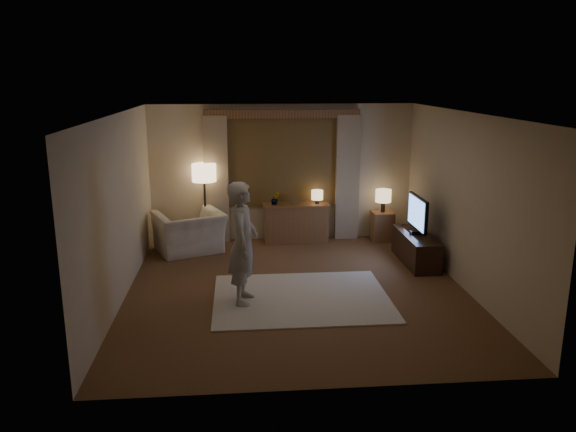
{
  "coord_description": "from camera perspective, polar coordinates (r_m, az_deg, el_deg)",
  "views": [
    {
      "loc": [
        -0.83,
        -7.82,
        3.11
      ],
      "look_at": [
        -0.08,
        0.6,
        0.99
      ],
      "focal_mm": 35.0,
      "sensor_mm": 36.0,
      "label": 1
    }
  ],
  "objects": [
    {
      "name": "picture_frame",
      "position": [
        10.63,
        0.84,
        1.54
      ],
      "size": [
        0.16,
        0.02,
        0.2
      ],
      "primitive_type": "cube",
      "color": "brown",
      "rests_on": "sideboard"
    },
    {
      "name": "armchair",
      "position": [
        10.24,
        -9.99,
        -1.65
      ],
      "size": [
        1.43,
        1.36,
        0.74
      ],
      "primitive_type": "imported",
      "rotation": [
        0.0,
        0.0,
        -2.75
      ],
      "color": "beige",
      "rests_on": "floor"
    },
    {
      "name": "person",
      "position": [
        7.74,
        -4.57,
        -2.74
      ],
      "size": [
        0.5,
        0.68,
        1.71
      ],
      "primitive_type": "imported",
      "rotation": [
        0.0,
        0.0,
        1.42
      ],
      "color": "#B8B3AA",
      "rests_on": "rug"
    },
    {
      "name": "room",
      "position": [
        8.55,
        0.58,
        2.11
      ],
      "size": [
        5.04,
        5.54,
        2.64
      ],
      "color": "brown",
      "rests_on": "ground"
    },
    {
      "name": "rug",
      "position": [
        8.14,
        1.37,
        -8.29
      ],
      "size": [
        2.5,
        2.0,
        0.02
      ],
      "primitive_type": "cube",
      "color": "beige",
      "rests_on": "floor"
    },
    {
      "name": "table_lamp_side",
      "position": [
        10.86,
        9.66,
        1.98
      ],
      "size": [
        0.3,
        0.3,
        0.44
      ],
      "color": "black",
      "rests_on": "side_table"
    },
    {
      "name": "sideboard",
      "position": [
        10.74,
        0.83,
        -0.81
      ],
      "size": [
        1.2,
        0.4,
        0.7
      ],
      "primitive_type": "cube",
      "color": "brown",
      "rests_on": "floor"
    },
    {
      "name": "table_lamp_sideboard",
      "position": [
        10.66,
        2.98,
        2.09
      ],
      "size": [
        0.22,
        0.22,
        0.3
      ],
      "color": "black",
      "rests_on": "sideboard"
    },
    {
      "name": "tv_stand",
      "position": [
        9.81,
        12.85,
        -3.23
      ],
      "size": [
        0.45,
        1.4,
        0.5
      ],
      "primitive_type": "cube",
      "color": "black",
      "rests_on": "floor"
    },
    {
      "name": "tv",
      "position": [
        9.64,
        13.03,
        0.24
      ],
      "size": [
        0.22,
        0.91,
        0.65
      ],
      "color": "black",
      "rests_on": "tv_stand"
    },
    {
      "name": "floor_lamp",
      "position": [
        10.5,
        -8.52,
        3.93
      ],
      "size": [
        0.45,
        0.45,
        1.53
      ],
      "color": "black",
      "rests_on": "floor"
    },
    {
      "name": "side_table",
      "position": [
        11.0,
        9.54,
        -1.02
      ],
      "size": [
        0.4,
        0.4,
        0.56
      ],
      "primitive_type": "cube",
      "color": "brown",
      "rests_on": "floor"
    },
    {
      "name": "plant",
      "position": [
        10.59,
        -1.31,
        1.76
      ],
      "size": [
        0.17,
        0.13,
        0.3
      ],
      "primitive_type": "imported",
      "color": "#999999",
      "rests_on": "sideboard"
    }
  ]
}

